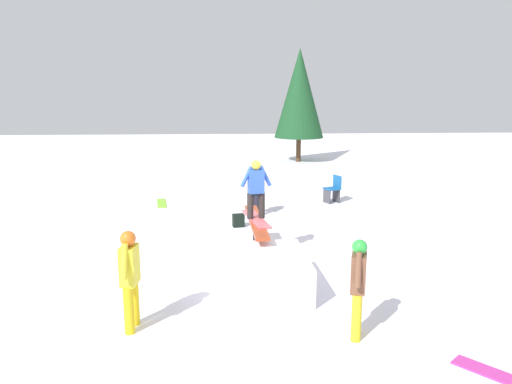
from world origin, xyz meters
The scene contains 12 objects.
ground_plane centered at (0.00, 0.00, 0.00)m, with size 60.00×60.00×0.00m, color white.
rail_feature centered at (0.00, 0.00, 0.77)m, with size 2.61×0.40×0.91m.
snow_kicker_ramp centered at (-1.67, -0.08, 0.34)m, with size 1.80×1.50×0.69m, color white.
main_rider_on_rail centered at (0.00, 0.00, 1.52)m, with size 1.57×0.68×1.28m.
bystander_black centered at (3.84, -0.20, 0.75)m, with size 0.60×0.27×1.34m.
bystander_yellow centered at (-3.04, 2.09, 0.88)m, with size 0.70×0.26×1.57m.
bystander_brown centered at (-3.47, -1.31, 0.85)m, with size 0.64×0.30×1.52m.
loose_snowboard_magenta centered at (-4.68, -2.93, 0.01)m, with size 1.29×0.28×0.02m, color #C83296.
loose_snowboard_lime centered at (5.53, 2.74, 0.01)m, with size 1.26×0.28×0.02m, color #86DD2C.
folding_chair centered at (5.40, -2.81, 0.41)m, with size 0.57×0.57×0.88m.
backpack_on_snow centered at (2.67, 0.32, 0.17)m, with size 0.30×0.22×0.34m, color black.
pine_tree_near centered at (14.57, -2.96, 3.38)m, with size 2.44×2.44×5.56m.
Camera 1 is at (-10.26, 0.57, 3.66)m, focal length 35.00 mm.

